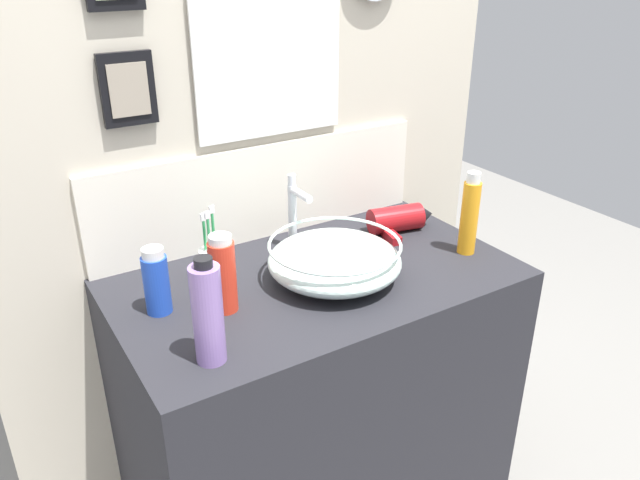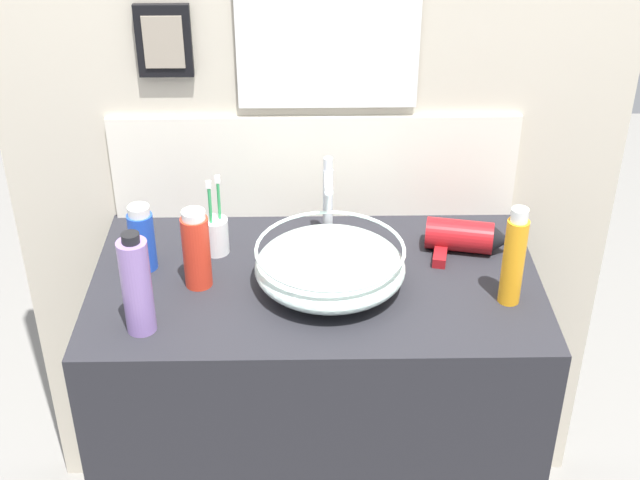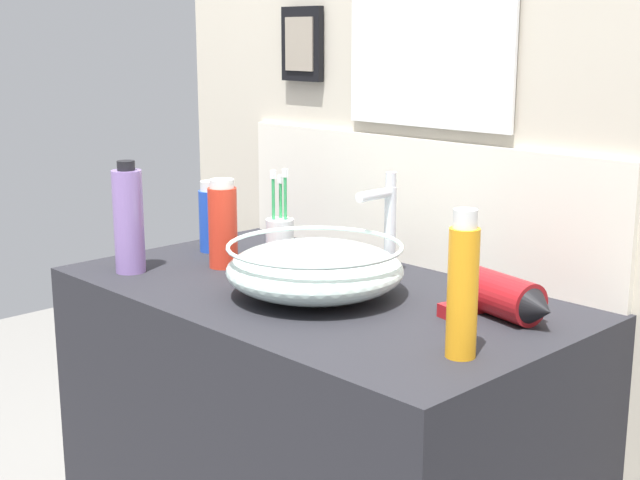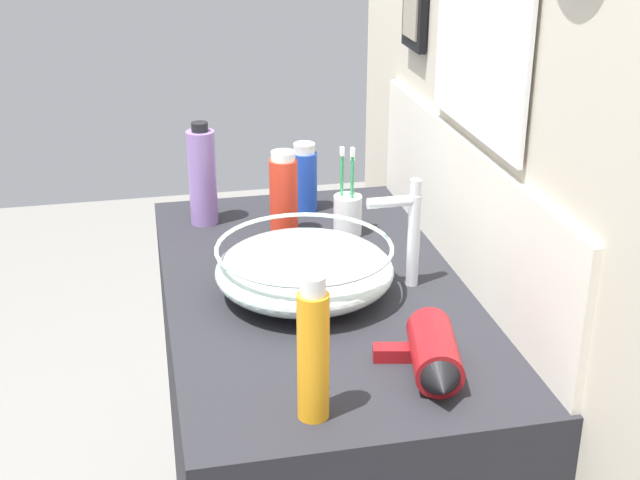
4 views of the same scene
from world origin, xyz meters
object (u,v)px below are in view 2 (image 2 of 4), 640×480
object	(u,v)px
glass_bowl_sink	(330,266)
hair_drier	(465,237)
faucet	(328,195)
toothbrush_cup	(215,234)
soap_dispenser	(196,250)
shampoo_bottle	(137,285)
lotion_bottle	(142,239)
spray_bottle	(514,258)

from	to	relation	value
glass_bowl_sink	hair_drier	bearing A→B (deg)	24.02
faucet	toothbrush_cup	xyz separation A→B (m)	(-0.27, -0.05, -0.07)
soap_dispenser	shampoo_bottle	size ratio (longest dim) A/B	0.81
shampoo_bottle	toothbrush_cup	bearing A→B (deg)	66.43
faucet	soap_dispenser	size ratio (longest dim) A/B	1.14
faucet	shampoo_bottle	xyz separation A→B (m)	(-0.40, -0.35, -0.01)
glass_bowl_sink	shampoo_bottle	size ratio (longest dim) A/B	1.44
lotion_bottle	hair_drier	bearing A→B (deg)	4.64
spray_bottle	soap_dispenser	bearing A→B (deg)	173.71
faucet	hair_drier	world-z (taller)	faucet
hair_drier	soap_dispenser	world-z (taller)	soap_dispenser
toothbrush_cup	lotion_bottle	distance (m)	0.17
soap_dispenser	shampoo_bottle	world-z (taller)	shampoo_bottle
lotion_bottle	spray_bottle	size ratio (longest dim) A/B	0.70
hair_drier	spray_bottle	bearing A→B (deg)	-72.54
hair_drier	shampoo_bottle	bearing A→B (deg)	-157.66
toothbrush_cup	lotion_bottle	xyz separation A→B (m)	(-0.16, -0.06, 0.03)
shampoo_bottle	spray_bottle	xyz separation A→B (m)	(0.78, 0.09, -0.00)
toothbrush_cup	spray_bottle	bearing A→B (deg)	-17.84
soap_dispenser	shampoo_bottle	bearing A→B (deg)	-122.07
shampoo_bottle	spray_bottle	world-z (taller)	shampoo_bottle
hair_drier	spray_bottle	distance (m)	0.23
glass_bowl_sink	toothbrush_cup	size ratio (longest dim) A/B	1.67
toothbrush_cup	soap_dispenser	world-z (taller)	toothbrush_cup
hair_drier	shampoo_bottle	distance (m)	0.78
glass_bowl_sink	toothbrush_cup	xyz separation A→B (m)	(-0.27, 0.15, -0.00)
faucet	spray_bottle	size ratio (longest dim) A/B	0.93
hair_drier	shampoo_bottle	xyz separation A→B (m)	(-0.72, -0.30, 0.07)
shampoo_bottle	soap_dispenser	bearing A→B (deg)	57.93
shampoo_bottle	hair_drier	bearing A→B (deg)	22.34
glass_bowl_sink	toothbrush_cup	distance (m)	0.30
faucet	toothbrush_cup	size ratio (longest dim) A/B	1.07
glass_bowl_sink	lotion_bottle	distance (m)	0.43
glass_bowl_sink	spray_bottle	distance (m)	0.40
soap_dispenser	spray_bottle	distance (m)	0.69
hair_drier	lotion_bottle	distance (m)	0.75
glass_bowl_sink	spray_bottle	world-z (taller)	spray_bottle
spray_bottle	lotion_bottle	bearing A→B (deg)	169.80
faucet	soap_dispenser	distance (m)	0.35
faucet	shampoo_bottle	world-z (taller)	shampoo_bottle
glass_bowl_sink	soap_dispenser	world-z (taller)	soap_dispenser
faucet	glass_bowl_sink	bearing A→B (deg)	-90.00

